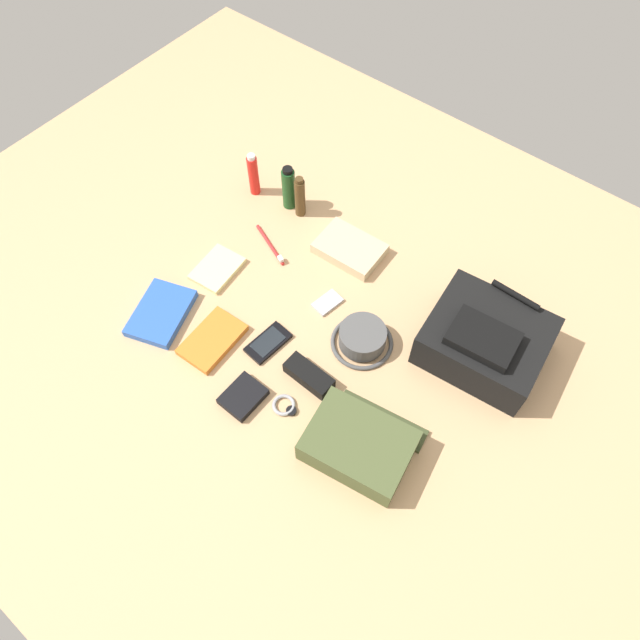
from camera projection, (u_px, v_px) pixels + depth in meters
ground_plane at (320, 329)px, 1.69m from camera, size 2.64×2.02×0.02m
backpack at (485, 340)px, 1.58m from camera, size 0.34×0.30×0.15m
toiletry_pouch at (360, 444)px, 1.45m from camera, size 0.28×0.27×0.08m
bucket_hat at (362, 338)px, 1.62m from camera, size 0.18×0.18×0.06m
sunscreen_spray at (253, 175)px, 1.89m from camera, size 0.03×0.03×0.16m
shampoo_bottle at (289, 188)px, 1.86m from camera, size 0.04×0.04×0.16m
cologne_bottle at (300, 197)px, 1.84m from camera, size 0.03×0.03×0.15m
paperback_novel at (161, 313)px, 1.69m from camera, size 0.20×0.23×0.03m
travel_guidebook at (212, 340)px, 1.64m from camera, size 0.13×0.19×0.02m
cell_phone at (268, 343)px, 1.64m from camera, size 0.08×0.13×0.01m
media_player at (327, 303)px, 1.71m from camera, size 0.07×0.09×0.01m
wristwatch at (285, 406)px, 1.54m from camera, size 0.07×0.06×0.01m
toothbrush at (271, 247)px, 1.82m from camera, size 0.17×0.08×0.02m
wallet at (243, 397)px, 1.55m from camera, size 0.09×0.11×0.02m
notepad at (217, 269)px, 1.77m from camera, size 0.13×0.16×0.02m
folded_towel at (350, 249)px, 1.80m from camera, size 0.21×0.15×0.04m
sunglasses_case at (309, 376)px, 1.57m from camera, size 0.14×0.06×0.04m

